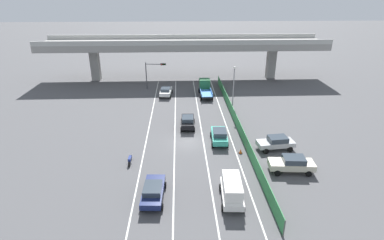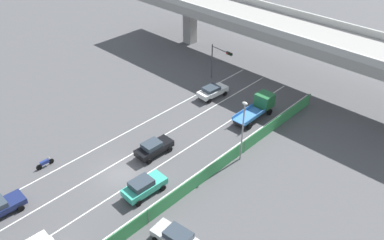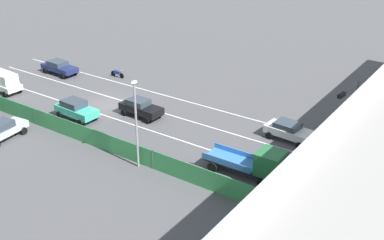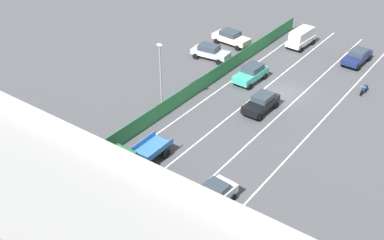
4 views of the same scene
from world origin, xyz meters
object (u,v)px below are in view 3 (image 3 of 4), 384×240
Objects in this scene: traffic_light at (349,101)px; parked_wagon_silver at (1,130)px; street_lamp at (136,116)px; car_sedan_navy at (59,67)px; car_sedan_black at (141,107)px; flatbed_truck_blue at (258,164)px; traffic_cone at (38,116)px; car_van_white at (3,81)px; car_taxi_teal at (76,109)px; motorcycle at (117,73)px; car_hatchback_white at (289,131)px.

parked_wagon_silver is at bearing -56.12° from traffic_light.
car_sedan_navy is at bearing -116.94° from street_lamp.
parked_wagon_silver is (10.28, -6.64, -0.01)m from car_sedan_black.
flatbed_truck_blue reaches higher than traffic_cone.
car_sedan_navy is at bearing -86.07° from traffic_light.
car_van_white is at bearing -77.69° from car_sedan_black.
car_sedan_navy is 16.37m from parked_wagon_silver.
car_van_white is 22.20m from street_lamp.
street_lamp is at bearing 84.69° from traffic_cone.
car_sedan_black is at bearing 147.15° from parked_wagon_silver.
flatbed_truck_blue reaches higher than car_taxi_teal.
motorcycle is (-10.08, 6.76, -0.75)m from car_van_white.
car_sedan_black is 11.26m from motorcycle.
parked_wagon_silver is at bearing -72.06° from flatbed_truck_blue.
motorcycle is at bearing -97.92° from car_hatchback_white.
car_sedan_navy is at bearing 175.73° from car_van_white.
car_van_white reaches higher than car_sedan_navy.
car_hatchback_white is 19.43m from car_taxi_teal.
car_taxi_teal is 11.32m from motorcycle.
car_sedan_navy is at bearing -103.19° from car_sedan_black.
car_hatchback_white is at bearing 144.39° from street_lamp.
parked_wagon_silver is at bearing -17.43° from car_taxi_teal.
car_taxi_teal is (7.36, 10.74, 0.10)m from car_sedan_navy.
motorcycle is at bearing 146.13° from car_van_white.
flatbed_truck_blue is at bearing 5.70° from car_hatchback_white.
car_sedan_black is (3.48, -13.43, 0.03)m from car_hatchback_white.
parked_wagon_silver is 29.06m from traffic_light.
flatbed_truck_blue is at bearing -19.04° from traffic_light.
car_taxi_teal is 0.97× the size of parked_wagon_silver.
car_sedan_black is at bearing -75.46° from car_hatchback_white.
parked_wagon_silver is (6.52, -2.05, -0.05)m from car_taxi_teal.
motorcycle is (-10.38, -4.50, -0.50)m from car_taxi_teal.
car_van_white is at bearing -4.27° from car_sedan_navy.
flatbed_truck_blue is (7.04, 0.70, 0.41)m from car_hatchback_white.
car_taxi_teal is 11.43m from street_lamp.
car_van_white is 0.72× the size of flatbed_truck_blue.
car_van_white is 12.16m from motorcycle.
traffic_cone is (2.16, -2.88, -0.69)m from car_taxi_teal.
car_van_white is 1.03× the size of car_sedan_black.
car_van_white reaches higher than parked_wagon_silver.
car_sedan_navy is 6.94m from motorcycle.
car_sedan_navy reaches higher than traffic_cone.
traffic_cone is (12.53, 1.63, -0.19)m from motorcycle.
car_sedan_black reaches higher than car_hatchback_white.
motorcycle is at bearing -113.65° from flatbed_truck_blue.
flatbed_truck_blue is at bearing 75.87° from car_sedan_black.
traffic_light is at bearing 120.85° from car_hatchback_white.
car_van_white is at bearing -74.36° from traffic_light.
parked_wagon_silver is (6.73, -20.77, -0.39)m from flatbed_truck_blue.
car_hatchback_white is 13.51m from street_lamp.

